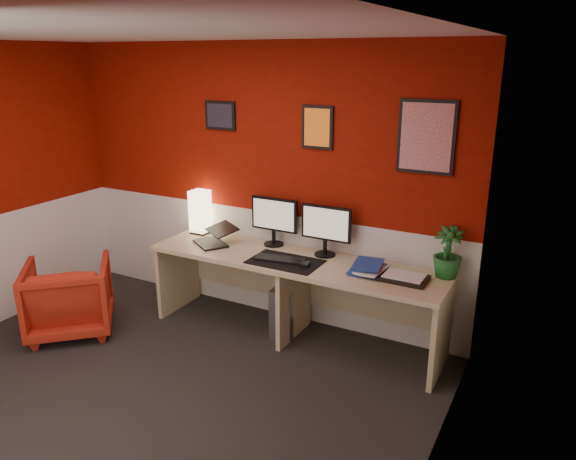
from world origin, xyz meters
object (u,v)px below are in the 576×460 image
at_px(pc_tower, 289,307).
at_px(armchair, 69,297).
at_px(shoji_lamp, 200,213).
at_px(monitor_left, 274,214).
at_px(desk, 294,298).
at_px(monitor_right, 326,223).
at_px(laptop, 210,233).
at_px(potted_plant, 448,252).
at_px(zen_tray, 404,278).

bearing_deg(pc_tower, armchair, -157.40).
xyz_separation_m(shoji_lamp, monitor_left, (0.80, 0.02, 0.09)).
height_order(desk, monitor_right, monitor_right).
bearing_deg(monitor_left, laptop, -153.27).
relative_size(desk, shoji_lamp, 6.50).
bearing_deg(pc_tower, monitor_left, 142.16).
xyz_separation_m(desk, armchair, (-1.81, -0.85, -0.04)).
bearing_deg(laptop, pc_tower, 41.85).
relative_size(desk, laptop, 7.88).
bearing_deg(potted_plant, pc_tower, -174.49).
distance_m(shoji_lamp, pc_tower, 1.26).
height_order(desk, armchair, desk).
bearing_deg(desk, laptop, -178.20).
xyz_separation_m(laptop, monitor_right, (1.04, 0.23, 0.18)).
height_order(zen_tray, potted_plant, potted_plant).
height_order(desk, monitor_left, monitor_left).
bearing_deg(zen_tray, shoji_lamp, 173.99).
relative_size(monitor_left, potted_plant, 1.43).
relative_size(desk, potted_plant, 6.43).
distance_m(monitor_right, pc_tower, 0.85).
relative_size(laptop, armchair, 0.46).
height_order(desk, potted_plant, potted_plant).
xyz_separation_m(desk, zen_tray, (0.95, -0.01, 0.38)).
height_order(potted_plant, armchair, potted_plant).
distance_m(desk, pc_tower, 0.19).
distance_m(monitor_left, monitor_right, 0.52).
relative_size(laptop, monitor_left, 0.57).
relative_size(shoji_lamp, potted_plant, 0.99).
bearing_deg(monitor_left, pc_tower, -31.96).
distance_m(laptop, zen_tray, 1.80).
bearing_deg(laptop, armchair, -106.24).
distance_m(laptop, pc_tower, 0.98).
relative_size(laptop, monitor_right, 0.57).
relative_size(monitor_right, armchair, 0.81).
distance_m(desk, armchair, 2.00).
relative_size(desk, zen_tray, 7.43).
relative_size(monitor_right, pc_tower, 1.29).
bearing_deg(desk, armchair, -154.93).
bearing_deg(laptop, potted_plant, 40.00).
distance_m(desk, laptop, 0.97).
bearing_deg(potted_plant, armchair, -160.74).
bearing_deg(desk, shoji_lamp, 169.42).
relative_size(monitor_left, pc_tower, 1.29).
bearing_deg(monitor_right, monitor_left, 176.97).
bearing_deg(potted_plant, zen_tray, -140.27).
xyz_separation_m(shoji_lamp, potted_plant, (2.35, 0.00, 0.00)).
distance_m(zen_tray, pc_tower, 1.17).
height_order(shoji_lamp, zen_tray, shoji_lamp).
distance_m(desk, potted_plant, 1.36).
bearing_deg(shoji_lamp, armchair, -122.90).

